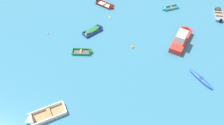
% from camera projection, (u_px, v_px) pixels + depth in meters
% --- Properties ---
extents(rowboat_white_near_right, '(4.62, 2.55, 1.43)m').
position_uv_depth(rowboat_white_near_right, '(37.00, 118.00, 24.78)').
color(rowboat_white_near_right, '#99754C').
rests_on(rowboat_white_near_right, ground_plane).
extents(rowboat_maroon_far_right, '(3.17, 3.27, 1.10)m').
position_uv_depth(rowboat_maroon_far_right, '(109.00, 6.00, 38.75)').
color(rowboat_maroon_far_right, beige).
rests_on(rowboat_maroon_far_right, ground_plane).
extents(rowboat_green_outer_right, '(3.04, 1.63, 0.95)m').
position_uv_depth(rowboat_green_outer_right, '(87.00, 52.00, 31.55)').
color(rowboat_green_outer_right, '#4C4C51').
rests_on(rowboat_green_outer_right, ground_plane).
extents(rowboat_deep_blue_distant_center, '(3.48, 2.62, 1.12)m').
position_uv_depth(rowboat_deep_blue_distant_center, '(96.00, 29.00, 34.61)').
color(rowboat_deep_blue_distant_center, '#99754C').
rests_on(rowboat_deep_blue_distant_center, ground_plane).
extents(rowboat_turquoise_near_camera, '(2.96, 1.22, 0.81)m').
position_uv_depth(rowboat_turquoise_near_camera, '(167.00, 9.00, 38.35)').
color(rowboat_turquoise_near_camera, '#4C4C51').
rests_on(rowboat_turquoise_near_camera, ground_plane).
extents(motor_launch_red_outer_left, '(5.04, 5.61, 2.32)m').
position_uv_depth(motor_launch_red_outer_left, '(182.00, 38.00, 32.78)').
color(motor_launch_red_outer_left, red).
rests_on(motor_launch_red_outer_left, ground_plane).
extents(kayak_blue_cluster_outer, '(1.92, 3.70, 0.36)m').
position_uv_depth(kayak_blue_cluster_outer, '(201.00, 79.00, 28.45)').
color(kayak_blue_cluster_outer, blue).
rests_on(kayak_blue_cluster_outer, ground_plane).
extents(rowboat_grey_back_row_left, '(2.38, 3.86, 1.22)m').
position_uv_depth(rowboat_grey_back_row_left, '(218.00, 12.00, 37.74)').
color(rowboat_grey_back_row_left, gray).
rests_on(rowboat_grey_back_row_left, ground_plane).
extents(mooring_buoy_midfield, '(0.44, 0.44, 0.44)m').
position_uv_depth(mooring_buoy_midfield, '(133.00, 47.00, 32.38)').
color(mooring_buoy_midfield, orange).
rests_on(mooring_buoy_midfield, ground_plane).
extents(mooring_buoy_central, '(0.30, 0.30, 0.30)m').
position_uv_depth(mooring_buoy_central, '(48.00, 34.00, 34.32)').
color(mooring_buoy_central, orange).
rests_on(mooring_buoy_central, ground_plane).
extents(mooring_buoy_trailing, '(0.38, 0.38, 0.38)m').
position_uv_depth(mooring_buoy_trailing, '(110.00, 18.00, 36.93)').
color(mooring_buoy_trailing, yellow).
rests_on(mooring_buoy_trailing, ground_plane).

